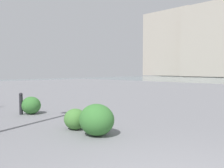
% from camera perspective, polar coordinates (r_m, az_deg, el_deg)
% --- Properties ---
extents(building_annex, '(16.42, 10.21, 19.30)m').
position_cam_1_polar(building_annex, '(71.08, 24.05, 9.47)').
color(building_annex, '#B2A899').
rests_on(building_annex, ground).
extents(building_highrise, '(16.30, 12.34, 20.46)m').
position_cam_1_polar(building_highrise, '(82.19, 14.70, 9.16)').
color(building_highrise, '#B2A899').
rests_on(building_highrise, ground).
extents(bollard_near, '(0.13, 0.13, 0.78)m').
position_cam_1_polar(bollard_near, '(9.00, -21.09, -4.33)').
color(bollard_near, '#232328').
rests_on(bollard_near, ground).
extents(shrub_low, '(0.65, 0.58, 0.55)m').
position_cam_1_polar(shrub_low, '(6.40, -8.83, -8.34)').
color(shrub_low, '#477F38').
rests_on(shrub_low, ground).
extents(shrub_round, '(0.89, 0.81, 0.76)m').
position_cam_1_polar(shrub_round, '(5.75, -3.72, -8.58)').
color(shrub_round, '#387533').
rests_on(shrub_round, ground).
extents(shrub_wide, '(0.73, 0.66, 0.62)m').
position_cam_1_polar(shrub_wide, '(9.02, -18.92, -4.88)').
color(shrub_wide, '#387533').
rests_on(shrub_wide, ground).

